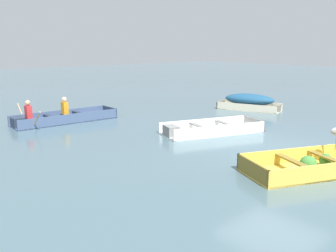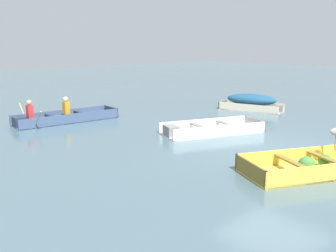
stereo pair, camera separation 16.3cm
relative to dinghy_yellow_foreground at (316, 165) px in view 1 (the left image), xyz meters
name	(u,v)px [view 1 (the left image)]	position (x,y,z in m)	size (l,w,h in m)	color
ground_plane	(277,150)	(0.87, 1.52, -0.15)	(80.00, 80.00, 0.00)	#47606B
dinghy_yellow_foreground	(316,165)	(0.00, 0.00, 0.00)	(3.22, 2.34, 0.42)	#E5BC47
skiff_white_near_moored	(208,130)	(0.97, 4.10, -0.03)	(3.46, 2.15, 0.35)	white
skiff_cream_mid_moored	(250,101)	(5.58, 5.88, 0.24)	(1.72, 2.82, 0.71)	beige
rowboat_slate_blue_with_crew	(59,118)	(-1.84, 8.82, 0.03)	(3.80, 2.32, 0.92)	#475B7F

